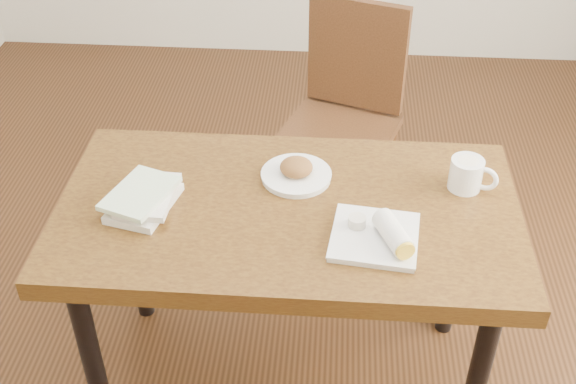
# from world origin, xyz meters

# --- Properties ---
(ground) EXTENTS (4.00, 5.00, 0.01)m
(ground) POSITION_xyz_m (0.00, 0.00, -0.01)
(ground) COLOR #472814
(ground) RESTS_ON ground
(table) EXTENTS (1.32, 0.73, 0.75)m
(table) POSITION_xyz_m (0.00, 0.00, 0.66)
(table) COLOR brown
(table) RESTS_ON ground
(chair_far) EXTENTS (0.53, 0.53, 0.95)m
(chair_far) POSITION_xyz_m (0.16, 0.91, 0.55)
(chair_far) COLOR #4F2D16
(chair_far) RESTS_ON ground
(plate_scone) EXTENTS (0.21, 0.21, 0.07)m
(plate_scone) POSITION_xyz_m (0.01, 0.14, 0.77)
(plate_scone) COLOR white
(plate_scone) RESTS_ON table
(coffee_mug) EXTENTS (0.14, 0.10, 0.10)m
(coffee_mug) POSITION_xyz_m (0.51, 0.12, 0.80)
(coffee_mug) COLOR white
(coffee_mug) RESTS_ON table
(plate_burrito) EXTENTS (0.26, 0.26, 0.08)m
(plate_burrito) POSITION_xyz_m (0.26, -0.14, 0.77)
(plate_burrito) COLOR white
(plate_burrito) RESTS_ON table
(book_stack) EXTENTS (0.21, 0.25, 0.06)m
(book_stack) POSITION_xyz_m (-0.40, -0.03, 0.78)
(book_stack) COLOR white
(book_stack) RESTS_ON table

